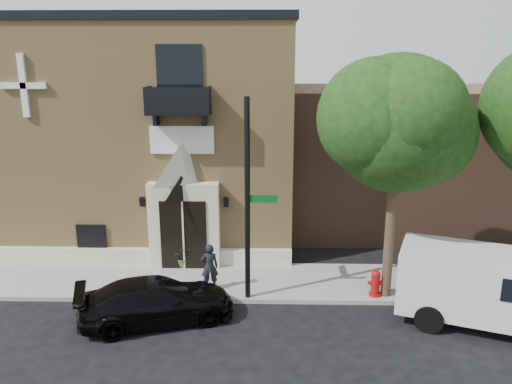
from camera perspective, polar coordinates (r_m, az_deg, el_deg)
ground at (r=16.75m, az=-6.05°, el=-12.53°), size 120.00×120.00×0.00m
sidewalk at (r=17.96m, az=-2.23°, el=-10.19°), size 42.00×3.00×0.15m
church at (r=23.43m, az=-11.21°, el=7.17°), size 12.20×11.01×9.30m
neighbour_building at (r=26.10m, az=23.74°, el=3.78°), size 18.00×8.00×6.40m
street_tree_left at (r=15.68m, az=16.10°, el=7.64°), size 4.97×4.38×7.77m
black_sedan at (r=15.64m, az=-11.28°, el=-12.10°), size 4.98×3.20×1.34m
cargo_van at (r=16.42m, az=26.54°, el=-9.87°), size 5.89×3.97×2.24m
street_sign at (r=15.55m, az=-0.92°, el=-1.05°), size 1.03×1.03×6.49m
fire_hydrant at (r=17.10m, az=13.50°, el=-10.10°), size 0.50×0.40×0.89m
dumpster at (r=18.09m, az=20.42°, el=-8.41°), size 2.31×1.80×1.33m
planter at (r=19.01m, az=-8.27°, el=-7.34°), size 0.72×0.63×0.78m
pedestrian_near at (r=17.00m, az=-5.33°, el=-8.51°), size 0.65×0.48×1.61m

